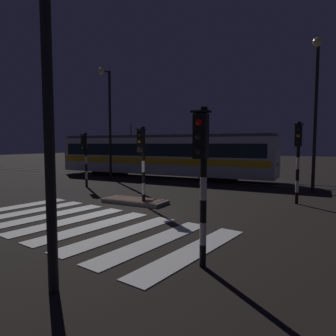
{
  "coord_description": "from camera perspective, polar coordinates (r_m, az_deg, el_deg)",
  "views": [
    {
      "loc": [
        7.03,
        -9.1,
        2.6
      ],
      "look_at": [
        0.02,
        4.24,
        1.4
      ],
      "focal_mm": 32.75,
      "sensor_mm": 36.0,
      "label": 1
    }
  ],
  "objects": [
    {
      "name": "street_lamp_trackside_left",
      "position": [
        22.72,
        -11.14,
        10.3
      ],
      "size": [
        0.44,
        1.21,
        7.83
      ],
      "color": "black",
      "rests_on": "ground"
    },
    {
      "name": "rail_far",
      "position": [
        22.37,
        9.21,
        -2.14
      ],
      "size": [
        80.0,
        0.12,
        0.03
      ],
      "primitive_type": "cube",
      "color": "#59595E",
      "rests_on": "ground"
    },
    {
      "name": "ground_plane",
      "position": [
        11.79,
        -9.81,
        -8.26
      ],
      "size": [
        120.0,
        120.0,
        0.0
      ],
      "primitive_type": "plane",
      "color": "black"
    },
    {
      "name": "traffic_island",
      "position": [
        13.59,
        -6.16,
        -6.13
      ],
      "size": [
        2.85,
        1.13,
        0.18
      ],
      "color": "slate",
      "rests_on": "ground"
    },
    {
      "name": "traffic_light_corner_far_left",
      "position": [
        18.89,
        -15.22,
        3.01
      ],
      "size": [
        0.36,
        0.42,
        3.25
      ],
      "color": "black",
      "rests_on": "ground"
    },
    {
      "name": "traffic_light_corner_far_right",
      "position": [
        14.14,
        23.06,
        3.09
      ],
      "size": [
        0.36,
        0.42,
        3.53
      ],
      "color": "black",
      "rests_on": "ground"
    },
    {
      "name": "tram",
      "position": [
        23.37,
        -1.64,
        2.47
      ],
      "size": [
        17.37,
        2.58,
        4.15
      ],
      "color": "silver",
      "rests_on": "ground"
    },
    {
      "name": "traffic_light_corner_near_right",
      "position": [
        6.27,
        6.35,
        0.93
      ],
      "size": [
        0.36,
        0.42,
        3.35
      ],
      "color": "black",
      "rests_on": "ground"
    },
    {
      "name": "traffic_light_median_centre",
      "position": [
        12.74,
        -4.83,
        2.63
      ],
      "size": [
        0.36,
        0.42,
        3.3
      ],
      "color": "black",
      "rests_on": "ground"
    },
    {
      "name": "street_lamp_trackside_right",
      "position": [
        18.07,
        25.8,
        11.46
      ],
      "size": [
        0.44,
        1.21,
        7.84
      ],
      "color": "black",
      "rests_on": "ground"
    },
    {
      "name": "rail_near",
      "position": [
        21.02,
        7.97,
        -2.55
      ],
      "size": [
        80.0,
        0.12,
        0.03
      ],
      "primitive_type": "cube",
      "color": "#59595E",
      "rests_on": "ground"
    },
    {
      "name": "crosswalk_zebra",
      "position": [
        10.47,
        -15.87,
        -9.95
      ],
      "size": [
        9.8,
        5.77,
        0.02
      ],
      "color": "silver",
      "rests_on": "ground"
    }
  ]
}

